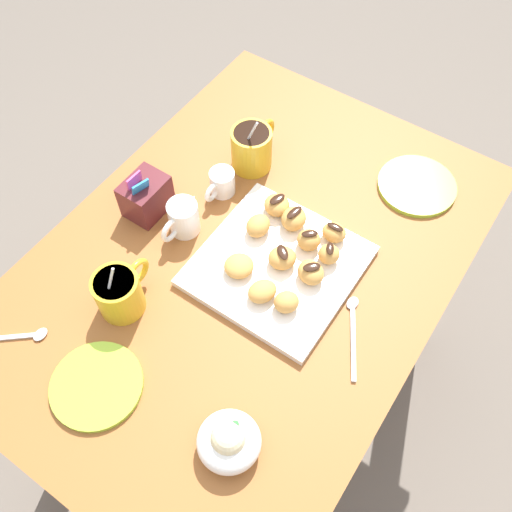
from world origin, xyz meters
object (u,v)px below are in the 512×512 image
(saucer_lime_left, at_px, (97,386))
(beignet_10, at_px, (334,232))
(dining_table, at_px, (247,297))
(pastry_plate_square, at_px, (277,266))
(chocolate_sauce_pitcher, at_px, (222,182))
(saucer_lime_right, at_px, (417,186))
(coffee_mug_mustard_left, at_px, (119,292))
(coffee_mug_mustard_right, at_px, (252,147))
(beignet_7, at_px, (286,302))
(beignet_1, at_px, (282,258))
(beignet_3, at_px, (311,272))
(cream_pitcher_white, at_px, (183,217))
(ice_cream_bowl, at_px, (229,441))
(sugar_caddy, at_px, (146,196))
(beignet_6, at_px, (239,266))
(beignet_5, at_px, (258,226))
(beignet_9, at_px, (294,219))
(beignet_4, at_px, (277,205))
(beignet_0, at_px, (262,291))
(beignet_2, at_px, (309,240))
(beignet_8, at_px, (329,254))

(saucer_lime_left, height_order, beignet_10, beignet_10)
(dining_table, xyz_separation_m, pastry_plate_square, (0.02, -0.06, 0.16))
(beignet_10, bearing_deg, saucer_lime_left, 159.34)
(chocolate_sauce_pitcher, bearing_deg, pastry_plate_square, -115.58)
(chocolate_sauce_pitcher, bearing_deg, saucer_lime_right, -54.34)
(coffee_mug_mustard_left, xyz_separation_m, coffee_mug_mustard_right, (0.41, 0.00, 0.00))
(saucer_lime_left, distance_m, beignet_7, 0.35)
(pastry_plate_square, xyz_separation_m, coffee_mug_mustard_right, (0.19, 0.19, 0.04))
(beignet_1, height_order, beignet_10, beignet_1)
(saucer_lime_left, height_order, beignet_7, beignet_7)
(coffee_mug_mustard_right, height_order, beignet_3, coffee_mug_mustard_right)
(dining_table, xyz_separation_m, cream_pitcher_white, (-0.01, 0.14, 0.19))
(ice_cream_bowl, distance_m, beignet_3, 0.33)
(coffee_mug_mustard_right, relative_size, sugar_caddy, 1.35)
(beignet_1, xyz_separation_m, beignet_6, (-0.06, 0.06, -0.00))
(sugar_caddy, height_order, beignet_6, sugar_caddy)
(beignet_5, bearing_deg, pastry_plate_square, -120.07)
(beignet_6, distance_m, beignet_9, 0.15)
(chocolate_sauce_pitcher, xyz_separation_m, beignet_4, (0.01, -0.13, 0.00))
(coffee_mug_mustard_left, distance_m, beignet_9, 0.36)
(pastry_plate_square, distance_m, beignet_6, 0.08)
(dining_table, bearing_deg, beignet_0, -126.99)
(chocolate_sauce_pitcher, distance_m, beignet_10, 0.25)
(chocolate_sauce_pitcher, bearing_deg, ice_cream_bowl, -142.80)
(saucer_lime_right, bearing_deg, beignet_4, 138.10)
(cream_pitcher_white, bearing_deg, beignet_2, -67.65)
(coffee_mug_mustard_left, height_order, beignet_7, coffee_mug_mustard_left)
(dining_table, bearing_deg, beignet_6, -167.38)
(coffee_mug_mustard_left, xyz_separation_m, sugar_caddy, (0.20, 0.10, -0.01))
(coffee_mug_mustard_left, xyz_separation_m, saucer_lime_right, (0.55, -0.32, -0.04))
(dining_table, bearing_deg, beignet_5, 12.17)
(dining_table, distance_m, beignet_5, 0.19)
(ice_cream_bowl, distance_m, beignet_10, 0.44)
(saucer_lime_right, bearing_deg, coffee_mug_mustard_right, 113.35)
(saucer_lime_right, bearing_deg, pastry_plate_square, 158.06)
(coffee_mug_mustard_left, height_order, saucer_lime_right, coffee_mug_mustard_left)
(coffee_mug_mustard_left, xyz_separation_m, chocolate_sauce_pitcher, (0.32, 0.01, -0.02))
(beignet_6, height_order, beignet_9, beignet_9)
(pastry_plate_square, height_order, beignet_10, beignet_10)
(sugar_caddy, bearing_deg, beignet_8, -76.43)
(coffee_mug_mustard_left, relative_size, beignet_10, 2.77)
(sugar_caddy, bearing_deg, beignet_9, -65.78)
(beignet_1, height_order, beignet_5, same)
(saucer_lime_left, height_order, beignet_4, beignet_4)
(beignet_3, xyz_separation_m, beignet_10, (0.10, 0.01, -0.00))
(beignet_1, xyz_separation_m, beignet_9, (0.09, 0.03, 0.00))
(beignet_2, distance_m, beignet_9, 0.06)
(chocolate_sauce_pitcher, xyz_separation_m, beignet_1, (-0.09, -0.20, 0.00))
(beignet_3, distance_m, beignet_5, 0.14)
(sugar_caddy, distance_m, beignet_1, 0.30)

